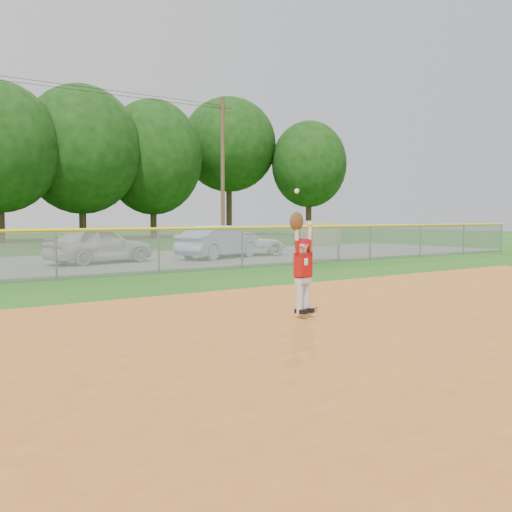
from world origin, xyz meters
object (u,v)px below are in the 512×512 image
(car_white_a, at_px, (99,245))
(ballplayer, at_px, (302,263))
(car_white_b, at_px, (244,244))
(car_blue, at_px, (220,242))
(sponsor_sign, at_px, (321,235))

(car_white_a, distance_m, ballplayer, 14.37)
(car_white_a, distance_m, car_white_b, 7.26)
(car_blue, xyz_separation_m, sponsor_sign, (2.63, -3.89, 0.37))
(car_white_a, distance_m, car_blue, 5.46)
(car_white_b, relative_size, sponsor_sign, 2.16)
(car_white_a, height_order, car_white_b, car_white_a)
(sponsor_sign, distance_m, ballplayer, 13.77)
(car_blue, height_order, sponsor_sign, sponsor_sign)
(car_white_a, bearing_deg, car_white_b, -99.01)
(car_white_a, xyz_separation_m, car_blue, (5.44, -0.40, -0.00))
(car_white_a, distance_m, sponsor_sign, 9.15)
(car_white_b, xyz_separation_m, sponsor_sign, (0.82, -4.60, 0.53))
(car_white_b, distance_m, ballplayer, 16.98)
(car_white_b, bearing_deg, sponsor_sign, -167.58)
(car_blue, relative_size, car_white_b, 1.08)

